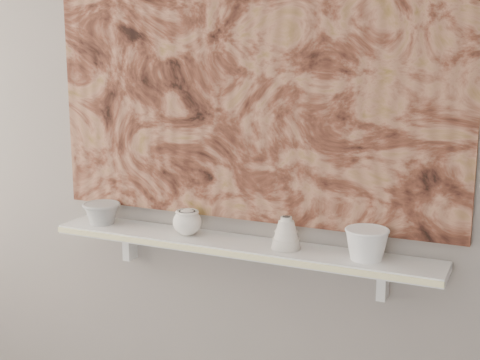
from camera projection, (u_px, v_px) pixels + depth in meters
The scene contains 11 objects.
wall_back at pixel (250, 117), 2.30m from camera, with size 3.60×3.60×0.00m, color gray.
shelf at pixel (238, 246), 2.30m from camera, with size 1.40×0.18×0.03m, color silver.
shelf_stripe at pixel (227, 254), 2.22m from camera, with size 1.40×0.01×0.02m, color #F5EBA3.
bracket_left at pixel (130, 244), 2.57m from camera, with size 0.03×0.06×0.12m, color silver.
bracket_right at pixel (383, 281), 2.18m from camera, with size 0.03×0.06×0.12m, color silver.
painting at pixel (248, 62), 2.25m from camera, with size 1.50×0.03×1.10m, color brown.
house_motif at pixel (376, 162), 2.12m from camera, with size 0.09×0.00×0.08m, color black.
bowl_grey at pixel (102, 213), 2.52m from camera, with size 0.14×0.14×0.08m, color gray, non-canonical shape.
cup_cream at pixel (187, 222), 2.37m from camera, with size 0.10×0.10×0.09m, color silver, non-canonical shape.
bell_vessel at pixel (286, 232), 2.22m from camera, with size 0.10×0.10×0.11m, color silver, non-canonical shape.
bowl_white at pixel (367, 244), 2.11m from camera, with size 0.14×0.14×0.10m, color white, non-canonical shape.
Camera 1 is at (0.92, -0.50, 1.62)m, focal length 50.00 mm.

